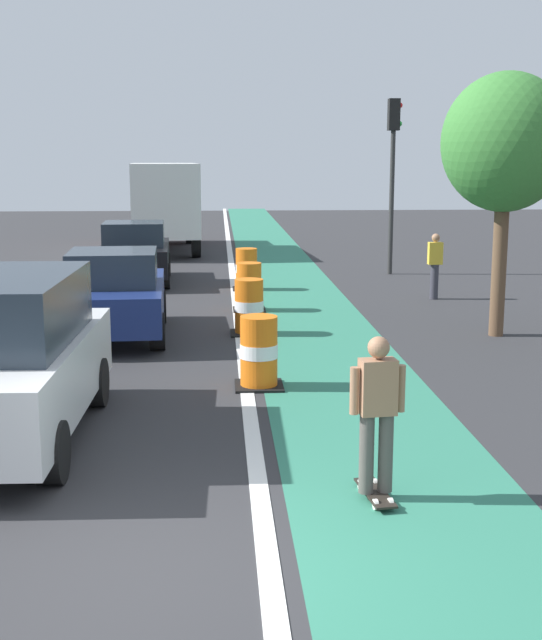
% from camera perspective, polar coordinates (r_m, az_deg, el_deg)
% --- Properties ---
extents(ground_plane, '(100.00, 100.00, 0.00)m').
position_cam_1_polar(ground_plane, '(7.45, -7.37, -16.48)').
color(ground_plane, '#2D2D30').
extents(bike_lane_strip, '(2.50, 80.00, 0.01)m').
position_cam_1_polar(bike_lane_strip, '(19.01, 2.25, 0.51)').
color(bike_lane_strip, '#2D755B').
rests_on(bike_lane_strip, ground).
extents(lane_divider_stripe, '(0.20, 80.00, 0.01)m').
position_cam_1_polar(lane_divider_stripe, '(18.92, -2.28, 0.46)').
color(lane_divider_stripe, silver).
rests_on(lane_divider_stripe, ground).
extents(skateboarder_on_lane, '(0.57, 0.82, 1.69)m').
position_cam_1_polar(skateboarder_on_lane, '(8.55, 7.15, -6.21)').
color(skateboarder_on_lane, black).
rests_on(skateboarder_on_lane, ground).
extents(parked_suv_nearest, '(2.00, 4.64, 2.04)m').
position_cam_1_polar(parked_suv_nearest, '(10.71, -17.42, -2.46)').
color(parked_suv_nearest, silver).
rests_on(parked_suv_nearest, ground).
extents(parked_sedan_second, '(2.09, 4.19, 1.70)m').
position_cam_1_polar(parked_sedan_second, '(16.53, -10.48, 1.69)').
color(parked_sedan_second, navy).
rests_on(parked_sedan_second, ground).
extents(parked_sedan_third, '(2.07, 4.18, 1.70)m').
position_cam_1_polar(parked_sedan_third, '(23.78, -9.15, 4.47)').
color(parked_sedan_third, black).
rests_on(parked_sedan_third, ground).
extents(traffic_barrel_front, '(0.73, 0.73, 1.09)m').
position_cam_1_polar(traffic_barrel_front, '(12.73, -0.82, -2.22)').
color(traffic_barrel_front, orange).
rests_on(traffic_barrel_front, ground).
extents(traffic_barrel_mid, '(0.73, 0.73, 1.09)m').
position_cam_1_polar(traffic_barrel_mid, '(16.59, -1.49, 0.85)').
color(traffic_barrel_mid, orange).
rests_on(traffic_barrel_mid, ground).
extents(traffic_barrel_back, '(0.73, 0.73, 1.09)m').
position_cam_1_polar(traffic_barrel_back, '(19.20, -1.48, 2.21)').
color(traffic_barrel_back, orange).
rests_on(traffic_barrel_back, ground).
extents(traffic_barrel_far, '(0.73, 0.73, 1.09)m').
position_cam_1_polar(traffic_barrel_far, '(22.28, -1.66, 3.41)').
color(traffic_barrel_far, orange).
rests_on(traffic_barrel_far, ground).
extents(delivery_truck_down_block, '(2.86, 7.75, 3.23)m').
position_cam_1_polar(delivery_truck_down_block, '(31.85, -7.19, 7.93)').
color(delivery_truck_down_block, silver).
rests_on(delivery_truck_down_block, ground).
extents(traffic_light_corner, '(0.41, 0.32, 5.10)m').
position_cam_1_polar(traffic_light_corner, '(25.41, 8.21, 10.93)').
color(traffic_light_corner, '#2D2D2D').
rests_on(traffic_light_corner, ground).
extents(pedestrian_crossing, '(0.34, 0.20, 1.61)m').
position_cam_1_polar(pedestrian_crossing, '(21.10, 10.96, 3.71)').
color(pedestrian_crossing, '#33333D').
rests_on(pedestrian_crossing, ground).
extents(street_tree_sidewalk, '(2.40, 2.40, 5.00)m').
position_cam_1_polar(street_tree_sidewalk, '(16.80, 15.49, 11.34)').
color(street_tree_sidewalk, brown).
rests_on(street_tree_sidewalk, ground).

